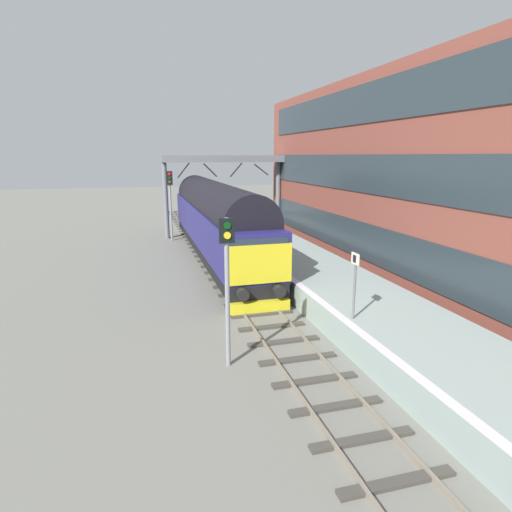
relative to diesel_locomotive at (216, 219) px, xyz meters
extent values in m
plane|color=slate|center=(0.00, -5.91, -2.49)|extent=(140.00, 140.00, 0.00)
cube|color=gray|center=(-0.72, -5.91, -2.41)|extent=(0.07, 60.00, 0.15)
cube|color=gray|center=(0.72, -5.91, -2.41)|extent=(0.07, 60.00, 0.15)
cube|color=#44413A|center=(0.00, -19.24, -2.44)|extent=(2.50, 0.26, 0.09)
cube|color=#44413A|center=(0.00, -17.91, -2.44)|extent=(2.50, 0.26, 0.09)
cube|color=#44413A|center=(0.00, -16.58, -2.44)|extent=(2.50, 0.26, 0.09)
cube|color=#44413A|center=(0.00, -15.24, -2.44)|extent=(2.50, 0.26, 0.09)
cube|color=#44413A|center=(0.00, -13.91, -2.44)|extent=(2.50, 0.26, 0.09)
cube|color=#44413A|center=(0.00, -12.58, -2.44)|extent=(2.50, 0.26, 0.09)
cube|color=#44413A|center=(0.00, -11.24, -2.44)|extent=(2.50, 0.26, 0.09)
cube|color=#44413A|center=(0.00, -9.91, -2.44)|extent=(2.50, 0.26, 0.09)
cube|color=#44413A|center=(0.00, -8.58, -2.44)|extent=(2.50, 0.26, 0.09)
cube|color=#44413A|center=(0.00, -7.24, -2.44)|extent=(2.50, 0.26, 0.09)
cube|color=#44413A|center=(0.00, -5.91, -2.44)|extent=(2.50, 0.26, 0.09)
cube|color=#44413A|center=(0.00, -4.58, -2.44)|extent=(2.50, 0.26, 0.09)
cube|color=#44413A|center=(0.00, -3.24, -2.44)|extent=(2.50, 0.26, 0.09)
cube|color=#44413A|center=(0.00, -1.91, -2.44)|extent=(2.50, 0.26, 0.09)
cube|color=#44413A|center=(0.00, -0.58, -2.44)|extent=(2.50, 0.26, 0.09)
cube|color=#44413A|center=(0.00, 0.76, -2.44)|extent=(2.50, 0.26, 0.09)
cube|color=#44413A|center=(0.00, 2.09, -2.44)|extent=(2.50, 0.26, 0.09)
cube|color=#44413A|center=(0.00, 3.42, -2.44)|extent=(2.50, 0.26, 0.09)
cube|color=#44413A|center=(0.00, 4.76, -2.44)|extent=(2.50, 0.26, 0.09)
cube|color=#44413A|center=(0.00, 6.09, -2.44)|extent=(2.50, 0.26, 0.09)
cube|color=#44413A|center=(0.00, 7.42, -2.44)|extent=(2.50, 0.26, 0.09)
cube|color=#44413A|center=(0.00, 8.76, -2.44)|extent=(2.50, 0.26, 0.09)
cube|color=#44413A|center=(0.00, 10.09, -2.44)|extent=(2.50, 0.26, 0.09)
cube|color=#44413A|center=(0.00, 11.42, -2.44)|extent=(2.50, 0.26, 0.09)
cube|color=#44413A|center=(0.00, 12.76, -2.44)|extent=(2.50, 0.26, 0.09)
cube|color=#44413A|center=(0.00, 14.09, -2.44)|extent=(2.50, 0.26, 0.09)
cube|color=#44413A|center=(0.00, 15.42, -2.44)|extent=(2.50, 0.26, 0.09)
cube|color=#44413A|center=(0.00, 16.76, -2.44)|extent=(2.50, 0.26, 0.09)
cube|color=#44413A|center=(0.00, 18.09, -2.44)|extent=(2.50, 0.26, 0.09)
cube|color=#44413A|center=(0.00, 19.42, -2.44)|extent=(2.50, 0.26, 0.09)
cube|color=#44413A|center=(0.00, 20.76, -2.44)|extent=(2.50, 0.26, 0.09)
cube|color=#44413A|center=(0.00, 22.09, -2.44)|extent=(2.50, 0.26, 0.09)
cube|color=#44413A|center=(0.00, 23.42, -2.44)|extent=(2.50, 0.26, 0.09)
cube|color=#94A6A0|center=(3.60, -5.91, -1.99)|extent=(4.00, 44.00, 1.00)
cube|color=white|center=(1.75, -5.91, -1.48)|extent=(0.30, 44.00, 0.01)
cube|color=brown|center=(9.15, -7.36, 2.63)|extent=(4.86, 33.80, 10.23)
cube|color=#2B373D|center=(6.69, -7.36, -0.61)|extent=(0.06, 31.10, 1.91)
cube|color=#2B373D|center=(6.69, -7.36, 2.80)|extent=(0.06, 31.10, 1.91)
cube|color=#2B373D|center=(6.69, -7.36, 6.21)|extent=(0.06, 31.10, 1.91)
cube|color=black|center=(0.00, 0.04, -1.67)|extent=(2.56, 19.27, 0.60)
cube|color=navy|center=(0.00, 0.04, -0.32)|extent=(2.70, 19.27, 2.10)
cylinder|color=black|center=(0.00, 0.04, 0.91)|extent=(2.56, 17.73, 2.57)
cube|color=yellow|center=(0.00, -9.64, -0.47)|extent=(2.65, 0.08, 1.58)
cube|color=#232D3D|center=(0.00, -9.62, 0.26)|extent=(2.38, 0.04, 0.64)
cube|color=#232D3D|center=(1.37, 0.04, -0.02)|extent=(0.04, 13.49, 0.44)
cylinder|color=black|center=(-0.75, -9.85, -1.57)|extent=(0.48, 0.35, 0.48)
cylinder|color=black|center=(0.75, -9.85, -1.57)|extent=(0.48, 0.35, 0.48)
cube|color=yellow|center=(0.00, -9.70, -2.20)|extent=(2.43, 0.36, 0.47)
cylinder|color=black|center=(0.00, -7.81, -1.97)|extent=(1.64, 1.04, 1.04)
cylinder|color=black|center=(0.00, -6.71, -1.97)|extent=(1.64, 1.04, 1.04)
cylinder|color=black|center=(0.00, -5.61, -1.97)|extent=(1.64, 1.04, 1.04)
cylinder|color=black|center=(0.00, 5.68, -1.97)|extent=(1.64, 1.04, 1.04)
cylinder|color=black|center=(0.00, 6.78, -1.97)|extent=(1.64, 1.04, 1.04)
cylinder|color=black|center=(0.00, 7.88, -1.97)|extent=(1.64, 1.04, 1.04)
cylinder|color=gray|center=(-2.13, -13.62, -0.24)|extent=(0.14, 0.14, 4.50)
cube|color=black|center=(-2.13, -13.68, 1.65)|extent=(0.44, 0.10, 0.71)
cylinder|color=#0A3E13|center=(-2.13, -13.74, 1.81)|extent=(0.20, 0.06, 0.20)
cylinder|color=yellow|center=(-2.13, -13.74, 1.53)|extent=(0.20, 0.06, 0.20)
cylinder|color=gray|center=(-2.13, 6.64, 0.06)|extent=(0.14, 0.14, 5.09)
cube|color=black|center=(-2.13, 6.58, 2.11)|extent=(0.44, 0.10, 0.99)
cylinder|color=red|center=(-2.13, 6.52, 2.40)|extent=(0.20, 0.06, 0.20)
cylinder|color=#0A3E13|center=(-2.13, 6.52, 2.12)|extent=(0.20, 0.06, 0.20)
cylinder|color=#53470A|center=(-2.13, 6.52, 1.84)|extent=(0.20, 0.06, 0.20)
cylinder|color=slate|center=(2.06, -13.48, -0.39)|extent=(0.08, 0.08, 2.18)
cube|color=white|center=(2.03, -13.48, 0.52)|extent=(0.05, 0.44, 0.36)
cube|color=black|center=(2.00, -13.48, 0.52)|extent=(0.01, 0.20, 0.24)
cylinder|color=#243730|center=(3.45, 0.09, -1.06)|extent=(0.13, 0.13, 0.84)
cylinder|color=#243730|center=(3.46, 0.29, -1.06)|extent=(0.13, 0.13, 0.84)
cylinder|color=#1B1B2F|center=(3.46, 0.19, -0.36)|extent=(0.36, 0.36, 0.56)
sphere|color=tan|center=(3.46, 0.19, 0.05)|extent=(0.22, 0.22, 0.22)
cylinder|color=#1B1B2F|center=(3.44, -0.02, -0.36)|extent=(0.09, 0.09, 0.52)
cylinder|color=#1B1B2F|center=(3.47, 0.40, -0.36)|extent=(0.09, 0.09, 0.52)
cylinder|color=slate|center=(-2.40, 7.64, 0.36)|extent=(0.36, 0.36, 5.69)
cylinder|color=slate|center=(6.50, 7.64, 0.36)|extent=(0.36, 0.36, 5.69)
cube|color=slate|center=(2.05, 7.64, 3.46)|extent=(9.30, 2.00, 0.50)
cylinder|color=slate|center=(-0.99, 7.64, 2.61)|extent=(0.96, 0.10, 1.15)
cylinder|color=slate|center=(1.04, 7.64, 2.61)|extent=(1.06, 0.10, 1.06)
cylinder|color=slate|center=(3.06, 7.64, 2.61)|extent=(1.01, 0.10, 1.11)
cylinder|color=slate|center=(5.09, 7.64, 2.61)|extent=(1.18, 0.10, 0.92)
camera|label=1|loc=(-4.51, -25.29, 3.71)|focal=30.05mm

